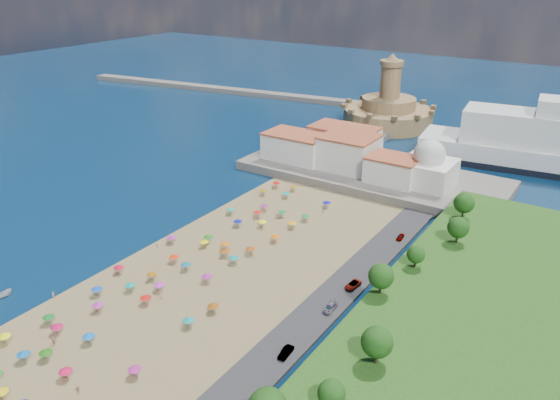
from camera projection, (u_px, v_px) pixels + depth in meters
The scene contains 11 objects.
ground at pixel (212, 259), 137.60m from camera, with size 700.00×700.00×0.00m, color #071938.
terrace at pixel (371, 175), 187.75m from camera, with size 90.00×36.00×3.00m, color #59544C.
jetty at pixel (358, 140), 225.74m from camera, with size 18.00×70.00×2.40m, color #59544C.
breakwater at pixel (237, 91), 309.60m from camera, with size 200.00×7.00×2.60m, color #59544C.
waterfront_buildings at pixel (339, 150), 192.28m from camera, with size 57.00×29.00×11.00m.
domed_building at pixel (428, 167), 173.12m from camera, with size 16.00×16.00×15.00m.
fortress at pixel (388, 111), 246.47m from camera, with size 40.00×40.00×32.40m.
beach_parasols at pixel (178, 269), 128.97m from camera, with size 33.18×116.93×2.20m.
beachgoers at pixel (172, 270), 130.33m from camera, with size 29.36×103.03×1.87m.
parked_cars at pixel (344, 294), 120.48m from camera, with size 2.64×60.35×1.38m.
hillside_trees at pixel (379, 304), 101.91m from camera, with size 13.49×113.38×7.48m.
Camera 1 is at (80.53, -90.80, 68.69)m, focal length 35.00 mm.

